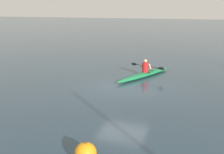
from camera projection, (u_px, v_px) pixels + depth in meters
The scene contains 4 objects.
ground_plane at pixel (123, 88), 15.23m from camera, with size 160.00×160.00×0.00m, color #283D4C.
kayak at pixel (144, 74), 17.67m from camera, with size 2.56×4.91×0.27m.
kayaker at pixel (145, 67), 17.63m from camera, with size 2.20×0.99×0.78m.
mooring_buoy_red_near at pixel (86, 153), 7.95m from camera, with size 0.61×0.61×0.65m.
Camera 1 is at (-3.87, 14.15, 4.19)m, focal length 47.26 mm.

